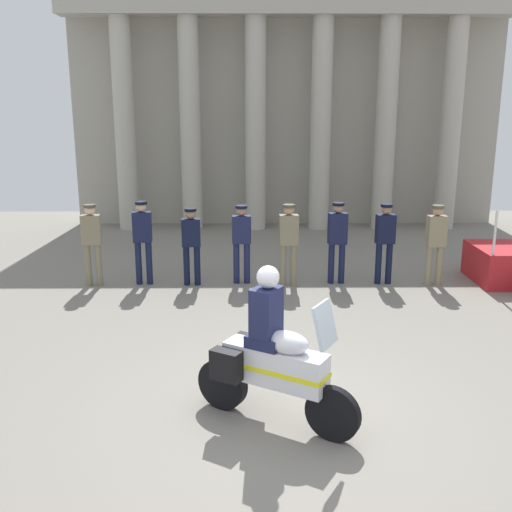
% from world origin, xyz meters
% --- Properties ---
extents(ground_plane, '(28.64, 28.64, 0.00)m').
position_xyz_m(ground_plane, '(0.00, 0.00, 0.00)').
color(ground_plane, gray).
extents(colonnade_backdrop, '(13.00, 1.45, 7.10)m').
position_xyz_m(colonnade_backdrop, '(0.78, 11.86, 3.72)').
color(colonnade_backdrop, '#A49F91').
rests_on(colonnade_backdrop, ground_plane).
extents(officer_in_row_0, '(0.40, 0.25, 1.70)m').
position_xyz_m(officer_in_row_0, '(-3.57, 5.43, 1.00)').
color(officer_in_row_0, '#7A7056').
rests_on(officer_in_row_0, ground_plane).
extents(officer_in_row_1, '(0.40, 0.25, 1.74)m').
position_xyz_m(officer_in_row_1, '(-2.55, 5.51, 1.03)').
color(officer_in_row_1, '#141938').
rests_on(officer_in_row_1, ground_plane).
extents(officer_in_row_2, '(0.40, 0.25, 1.61)m').
position_xyz_m(officer_in_row_2, '(-1.55, 5.44, 0.95)').
color(officer_in_row_2, black).
rests_on(officer_in_row_2, ground_plane).
extents(officer_in_row_3, '(0.40, 0.25, 1.65)m').
position_xyz_m(officer_in_row_3, '(-0.52, 5.56, 0.98)').
color(officer_in_row_3, '#191E42').
rests_on(officer_in_row_3, ground_plane).
extents(officer_in_row_4, '(0.40, 0.25, 1.70)m').
position_xyz_m(officer_in_row_4, '(0.44, 5.40, 1.00)').
color(officer_in_row_4, '#7A7056').
rests_on(officer_in_row_4, ground_plane).
extents(officer_in_row_5, '(0.40, 0.25, 1.71)m').
position_xyz_m(officer_in_row_5, '(1.46, 5.54, 1.01)').
color(officer_in_row_5, '#141938').
rests_on(officer_in_row_5, ground_plane).
extents(officer_in_row_6, '(0.40, 0.25, 1.68)m').
position_xyz_m(officer_in_row_6, '(2.44, 5.50, 1.00)').
color(officer_in_row_6, black).
rests_on(officer_in_row_6, ground_plane).
extents(officer_in_row_7, '(0.40, 0.25, 1.67)m').
position_xyz_m(officer_in_row_7, '(3.46, 5.40, 0.99)').
color(officer_in_row_7, '#847A5B').
rests_on(officer_in_row_7, ground_plane).
extents(motorcycle_with_rider, '(1.86, 1.23, 1.90)m').
position_xyz_m(motorcycle_with_rider, '(-0.12, -0.05, 0.79)').
color(motorcycle_with_rider, black).
rests_on(motorcycle_with_rider, ground_plane).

